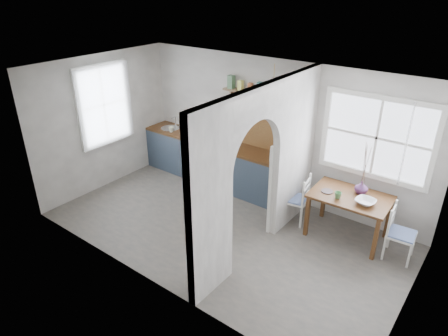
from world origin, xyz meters
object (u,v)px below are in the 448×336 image
Objects in this scene: chair_left at (295,198)px; chair_right at (402,234)px; vase at (361,187)px; dining_table at (348,216)px; kettle at (275,154)px.

chair_left reaches higher than chair_right.
chair_right is 4.00× the size of vase.
dining_table is 4.47× the size of kettle.
chair_right is 3.18× the size of kettle.
chair_left is (-0.90, -0.09, 0.06)m from dining_table.
dining_table is 0.85m from chair_right.
kettle is at bearing 81.10° from chair_right.
dining_table is 0.91m from chair_left.
vase reaches higher than chair_left.
vase reaches higher than dining_table.
dining_table is at bearing -119.49° from vase.
chair_left is 1.02× the size of chair_right.
chair_left is 0.85m from kettle.
chair_left is 3.23× the size of kettle.
chair_right is at bearing -14.32° from kettle.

